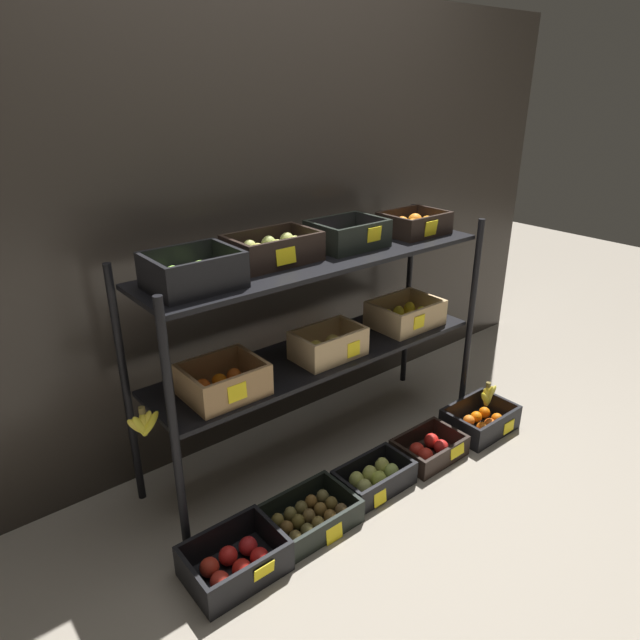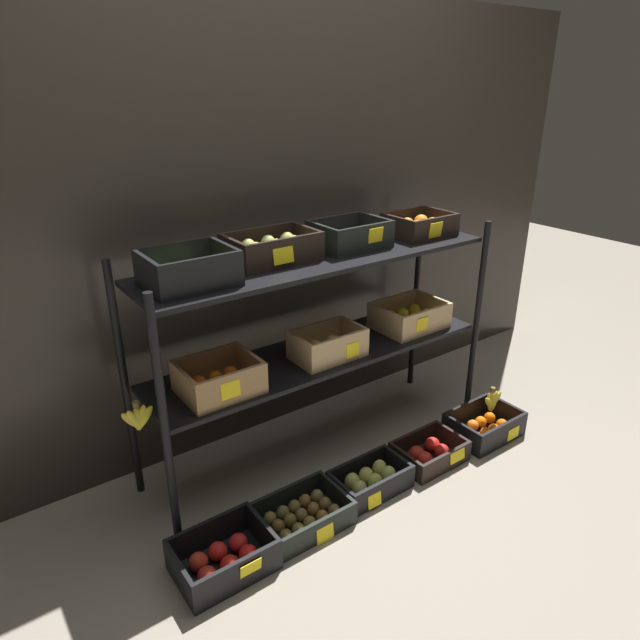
{
  "view_description": "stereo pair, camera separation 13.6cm",
  "coord_description": "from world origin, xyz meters",
  "px_view_note": "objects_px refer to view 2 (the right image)",
  "views": [
    {
      "loc": [
        -1.47,
        -1.8,
        1.68
      ],
      "look_at": [
        0.0,
        0.0,
        0.69
      ],
      "focal_mm": 31.72,
      "sensor_mm": 36.0,
      "label": 1
    },
    {
      "loc": [
        -1.37,
        -1.89,
        1.68
      ],
      "look_at": [
        0.0,
        0.0,
        0.69
      ],
      "focal_mm": 31.72,
      "sensor_mm": 36.0,
      "label": 2
    }
  ],
  "objects_px": {
    "display_rack": "(318,302)",
    "crate_ground_tangerine": "(484,427)",
    "crate_ground_apple_red": "(224,558)",
    "crate_ground_kiwi": "(302,516)",
    "crate_ground_pear": "(370,480)",
    "crate_ground_right_apple_red": "(429,453)",
    "banana_bunch_loose": "(492,401)"
  },
  "relations": [
    {
      "from": "crate_ground_apple_red",
      "to": "crate_ground_kiwi",
      "type": "height_order",
      "value": "crate_ground_apple_red"
    },
    {
      "from": "crate_ground_apple_red",
      "to": "display_rack",
      "type": "bearing_deg",
      "value": 28.8
    },
    {
      "from": "crate_ground_kiwi",
      "to": "crate_ground_right_apple_red",
      "type": "height_order",
      "value": "crate_ground_kiwi"
    },
    {
      "from": "crate_ground_kiwi",
      "to": "crate_ground_pear",
      "type": "xyz_separation_m",
      "value": [
        0.36,
        -0.0,
        0.01
      ]
    },
    {
      "from": "crate_ground_pear",
      "to": "crate_ground_right_apple_red",
      "type": "height_order",
      "value": "crate_ground_pear"
    },
    {
      "from": "display_rack",
      "to": "crate_ground_tangerine",
      "type": "relative_size",
      "value": 4.97
    },
    {
      "from": "crate_ground_tangerine",
      "to": "banana_bunch_loose",
      "type": "relative_size",
      "value": 2.39
    },
    {
      "from": "crate_ground_pear",
      "to": "banana_bunch_loose",
      "type": "height_order",
      "value": "banana_bunch_loose"
    },
    {
      "from": "display_rack",
      "to": "banana_bunch_loose",
      "type": "bearing_deg",
      "value": -26.84
    },
    {
      "from": "display_rack",
      "to": "crate_ground_pear",
      "type": "height_order",
      "value": "display_rack"
    },
    {
      "from": "crate_ground_right_apple_red",
      "to": "banana_bunch_loose",
      "type": "relative_size",
      "value": 2.19
    },
    {
      "from": "display_rack",
      "to": "crate_ground_tangerine",
      "type": "bearing_deg",
      "value": -27.61
    },
    {
      "from": "crate_ground_right_apple_red",
      "to": "crate_ground_tangerine",
      "type": "relative_size",
      "value": 0.92
    },
    {
      "from": "crate_ground_apple_red",
      "to": "banana_bunch_loose",
      "type": "bearing_deg",
      "value": -0.21
    },
    {
      "from": "crate_ground_tangerine",
      "to": "banana_bunch_loose",
      "type": "bearing_deg",
      "value": -6.93
    },
    {
      "from": "display_rack",
      "to": "banana_bunch_loose",
      "type": "xyz_separation_m",
      "value": [
        0.79,
        -0.4,
        -0.59
      ]
    },
    {
      "from": "crate_ground_pear",
      "to": "banana_bunch_loose",
      "type": "bearing_deg",
      "value": -1.53
    },
    {
      "from": "crate_ground_apple_red",
      "to": "banana_bunch_loose",
      "type": "relative_size",
      "value": 2.38
    },
    {
      "from": "crate_ground_pear",
      "to": "crate_ground_apple_red",
      "type": "bearing_deg",
      "value": -178.78
    },
    {
      "from": "crate_ground_kiwi",
      "to": "banana_bunch_loose",
      "type": "distance_m",
      "value": 1.15
    },
    {
      "from": "display_rack",
      "to": "crate_ground_apple_red",
      "type": "bearing_deg",
      "value": -151.2
    },
    {
      "from": "crate_ground_tangerine",
      "to": "display_rack",
      "type": "bearing_deg",
      "value": 152.39
    },
    {
      "from": "crate_ground_apple_red",
      "to": "banana_bunch_loose",
      "type": "distance_m",
      "value": 1.51
    },
    {
      "from": "crate_ground_right_apple_red",
      "to": "display_rack",
      "type": "bearing_deg",
      "value": 134.53
    },
    {
      "from": "banana_bunch_loose",
      "to": "crate_ground_pear",
      "type": "bearing_deg",
      "value": 178.47
    },
    {
      "from": "display_rack",
      "to": "crate_ground_right_apple_red",
      "type": "distance_m",
      "value": 0.91
    },
    {
      "from": "crate_ground_apple_red",
      "to": "banana_bunch_loose",
      "type": "xyz_separation_m",
      "value": [
        1.51,
        -0.01,
        0.14
      ]
    },
    {
      "from": "crate_ground_apple_red",
      "to": "crate_ground_kiwi",
      "type": "distance_m",
      "value": 0.36
    },
    {
      "from": "banana_bunch_loose",
      "to": "display_rack",
      "type": "bearing_deg",
      "value": 153.16
    },
    {
      "from": "crate_ground_right_apple_red",
      "to": "crate_ground_tangerine",
      "type": "height_order",
      "value": "crate_ground_tangerine"
    },
    {
      "from": "display_rack",
      "to": "crate_ground_apple_red",
      "type": "relative_size",
      "value": 4.99
    },
    {
      "from": "crate_ground_right_apple_red",
      "to": "banana_bunch_loose",
      "type": "distance_m",
      "value": 0.44
    }
  ]
}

